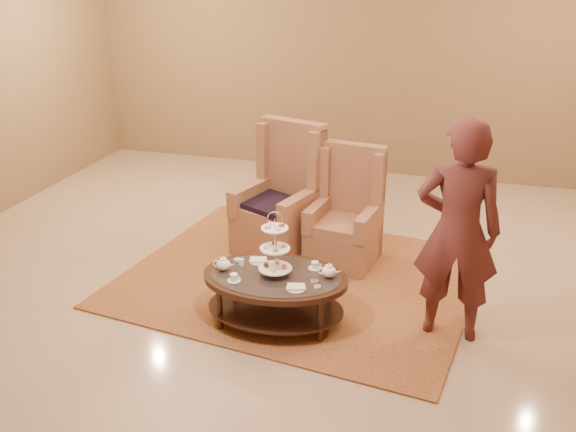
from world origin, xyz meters
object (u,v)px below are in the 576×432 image
(person, at_px, (458,231))
(tea_table, at_px, (275,284))
(armchair_left, at_px, (282,208))
(armchair_right, at_px, (346,224))

(person, bearing_deg, tea_table, 7.73)
(armchair_left, xyz_separation_m, armchair_right, (0.71, -0.07, -0.06))
(armchair_left, height_order, armchair_right, armchair_left)
(armchair_left, relative_size, armchair_right, 1.14)
(tea_table, bearing_deg, person, 6.36)
(armchair_left, distance_m, person, 2.23)
(tea_table, relative_size, person, 0.69)
(tea_table, distance_m, armchair_left, 1.50)
(tea_table, xyz_separation_m, person, (1.44, 0.25, 0.55))
(tea_table, bearing_deg, armchair_right, 73.02)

